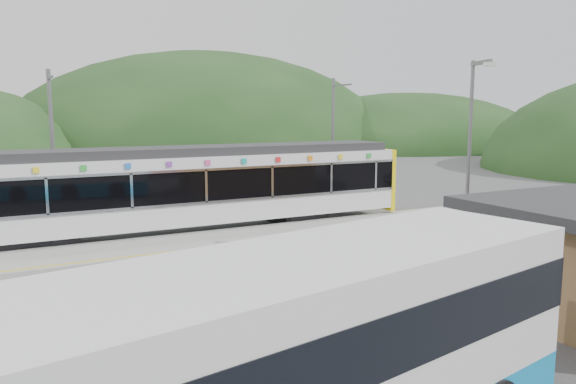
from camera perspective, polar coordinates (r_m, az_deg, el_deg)
name	(u,v)px	position (r m, az deg, el deg)	size (l,w,h in m)	color
ground	(294,260)	(20.13, 0.57, -6.91)	(120.00, 120.00, 0.00)	#4C4C4F
hills	(354,220)	(27.68, 6.71, -2.79)	(146.00, 149.00, 26.00)	#1E3D19
platform	(255,238)	(22.97, -3.34, -4.64)	(26.00, 3.20, 0.30)	#9E9E99
yellow_line	(269,240)	(21.78, -1.93, -4.92)	(26.00, 0.10, 0.01)	yellow
train	(184,186)	(24.39, -10.54, 0.56)	(20.44, 3.01, 3.74)	black
catenary_mast_west	(53,149)	(25.83, -22.77, 4.01)	(0.18, 1.80, 7.00)	slate
catenary_mast_east	(333,141)	(30.40, 4.61, 5.15)	(0.18, 1.80, 7.00)	slate
lamp_post	(472,147)	(19.36, 18.23, 4.34)	(0.47, 1.23, 6.87)	slate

